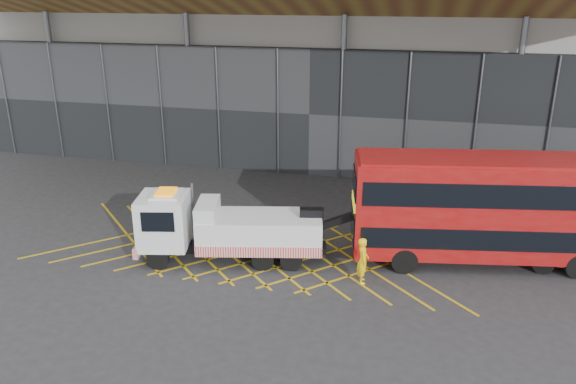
# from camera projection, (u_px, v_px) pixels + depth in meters

# --- Properties ---
(ground_plane) EXTENTS (120.00, 120.00, 0.00)m
(ground_plane) POSITION_uv_depth(u_px,v_px,m) (219.00, 245.00, 26.64)
(ground_plane) COLOR #28282B
(road_markings) EXTENTS (19.96, 7.16, 0.01)m
(road_markings) POSITION_uv_depth(u_px,v_px,m) (252.00, 248.00, 26.29)
(road_markings) COLOR gold
(road_markings) RESTS_ON ground_plane
(construction_building) EXTENTS (55.00, 23.97, 18.00)m
(construction_building) POSITION_uv_depth(u_px,v_px,m) (329.00, 25.00, 39.91)
(construction_building) COLOR gray
(construction_building) RESTS_ON ground_plane
(recovery_truck) EXTENTS (9.56, 3.92, 3.32)m
(recovery_truck) POSITION_uv_depth(u_px,v_px,m) (224.00, 228.00, 24.69)
(recovery_truck) COLOR black
(recovery_truck) RESTS_ON ground_plane
(bus_towed) EXTENTS (12.16, 4.75, 4.84)m
(bus_towed) POSITION_uv_depth(u_px,v_px,m) (492.00, 206.00, 24.07)
(bus_towed) COLOR maroon
(bus_towed) RESTS_ON ground_plane
(worker) EXTENTS (0.61, 0.80, 1.98)m
(worker) POSITION_uv_depth(u_px,v_px,m) (363.00, 260.00, 22.98)
(worker) COLOR yellow
(worker) RESTS_ON ground_plane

